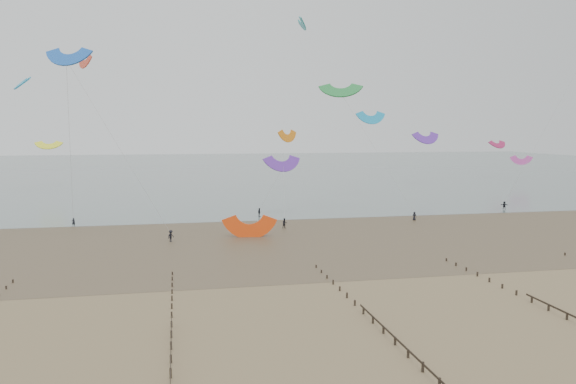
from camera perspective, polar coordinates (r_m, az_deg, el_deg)
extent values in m
plane|color=brown|center=(60.18, 1.97, -10.61)|extent=(500.00, 500.00, 0.00)
plane|color=#475654|center=(256.94, -8.37, 2.40)|extent=(500.00, 500.00, 0.00)
plane|color=#473A28|center=(93.63, -2.98, -4.44)|extent=(500.00, 500.00, 0.00)
ellipsoid|color=slate|center=(80.08, -14.52, -6.50)|extent=(23.60, 14.36, 0.01)
ellipsoid|color=slate|center=(98.92, 3.67, -3.86)|extent=(33.64, 18.32, 0.01)
ellipsoid|color=slate|center=(105.39, 22.50, -3.71)|extent=(19.65, 13.67, 0.01)
ellipsoid|color=slate|center=(101.16, -26.53, -4.30)|extent=(26.95, 14.22, 0.01)
cube|color=black|center=(70.16, -26.71, -8.67)|extent=(0.16, 0.16, 0.48)
cube|color=black|center=(72.62, -26.16, -8.16)|extent=(0.16, 0.16, 0.45)
cube|color=black|center=(42.69, -11.84, -17.60)|extent=(0.16, 0.16, 0.77)
cube|color=black|center=(45.12, -11.81, -16.27)|extent=(0.16, 0.16, 0.74)
cube|color=black|center=(47.56, -11.79, -15.07)|extent=(0.16, 0.16, 0.71)
cube|color=black|center=(50.03, -11.77, -13.99)|extent=(0.16, 0.16, 0.68)
cube|color=black|center=(52.51, -11.75, -13.01)|extent=(0.16, 0.16, 0.65)
cube|color=black|center=(55.01, -11.74, -12.12)|extent=(0.16, 0.16, 0.62)
cube|color=black|center=(57.51, -11.72, -11.30)|extent=(0.16, 0.16, 0.59)
cube|color=black|center=(60.03, -11.71, -10.56)|extent=(0.16, 0.16, 0.57)
cube|color=black|center=(62.56, -11.70, -9.87)|extent=(0.16, 0.16, 0.54)
cube|color=black|center=(65.09, -11.69, -9.24)|extent=(0.16, 0.16, 0.51)
cube|color=black|center=(67.64, -11.68, -8.66)|extent=(0.16, 0.16, 0.48)
cube|color=black|center=(70.19, -11.67, -8.12)|extent=(0.16, 0.16, 0.45)
cube|color=black|center=(41.69, 15.13, -18.26)|extent=(0.16, 0.16, 0.83)
cube|color=black|center=(43.86, 13.54, -16.95)|extent=(0.16, 0.16, 0.80)
cube|color=black|center=(46.07, 12.11, -15.76)|extent=(0.16, 0.16, 0.77)
cube|color=black|center=(48.33, 10.83, -14.67)|extent=(0.16, 0.16, 0.74)
cube|color=black|center=(50.62, 9.67, -13.68)|extent=(0.16, 0.16, 0.71)
cube|color=black|center=(52.94, 8.63, -12.76)|extent=(0.16, 0.16, 0.68)
cube|color=black|center=(55.29, 7.68, -11.92)|extent=(0.16, 0.16, 0.65)
cube|color=black|center=(57.67, 6.81, -11.15)|extent=(0.16, 0.16, 0.62)
cube|color=black|center=(60.07, 6.01, -10.43)|extent=(0.16, 0.16, 0.59)
cube|color=black|center=(62.48, 5.28, -9.77)|extent=(0.16, 0.16, 0.57)
cube|color=black|center=(64.91, 4.61, -9.16)|extent=(0.16, 0.16, 0.54)
cube|color=black|center=(67.36, 3.99, -8.59)|extent=(0.16, 0.16, 0.51)
cube|color=black|center=(69.82, 3.41, -8.06)|extent=(0.16, 0.16, 0.48)
cube|color=black|center=(72.29, 2.88, -7.56)|extent=(0.16, 0.16, 0.45)
cube|color=black|center=(41.96, 14.85, -17.70)|extent=(0.06, 32.50, 0.18)
cube|color=black|center=(59.25, 26.48, -11.27)|extent=(0.16, 0.16, 0.71)
cube|color=black|center=(61.25, 24.95, -10.63)|extent=(0.16, 0.16, 0.68)
cube|color=black|center=(63.29, 23.52, -10.04)|extent=(0.16, 0.16, 0.65)
cube|color=black|center=(65.37, 22.19, -9.47)|extent=(0.16, 0.16, 0.62)
cube|color=black|center=(67.50, 20.94, -8.93)|extent=(0.16, 0.16, 0.59)
cube|color=black|center=(69.66, 19.78, -8.43)|extent=(0.16, 0.16, 0.57)
cube|color=black|center=(71.85, 18.69, -7.95)|extent=(0.16, 0.16, 0.54)
cube|color=black|center=(74.06, 17.66, -7.50)|extent=(0.16, 0.16, 0.51)
cube|color=black|center=(76.31, 16.70, -7.07)|extent=(0.16, 0.16, 0.48)
cube|color=black|center=(78.58, 15.79, -6.66)|extent=(0.16, 0.16, 0.45)
cube|color=black|center=(88.15, 26.32, -5.68)|extent=(0.16, 0.16, 0.45)
imported|color=black|center=(113.20, -2.94, -2.09)|extent=(0.91, 1.15, 1.82)
imported|color=black|center=(100.11, -0.34, -3.20)|extent=(1.00, 0.84, 1.83)
imported|color=black|center=(132.70, 21.12, -1.27)|extent=(1.71, 1.30, 1.80)
imported|color=black|center=(111.62, 12.72, -2.40)|extent=(0.97, 0.94, 1.68)
imported|color=black|center=(109.45, -20.96, -2.87)|extent=(0.68, 0.58, 1.58)
imported|color=black|center=(90.19, -11.81, -4.39)|extent=(1.33, 1.35, 1.86)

